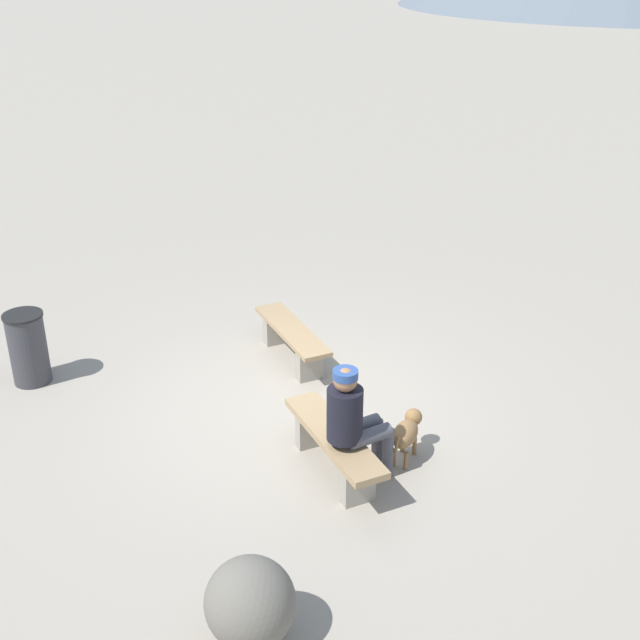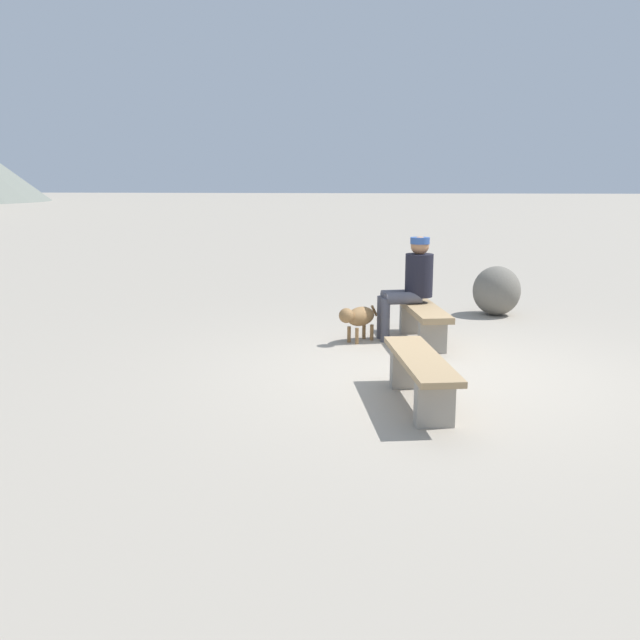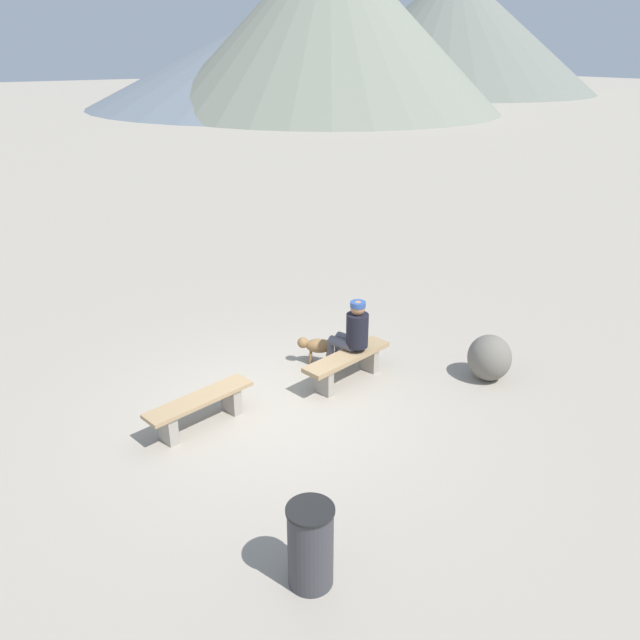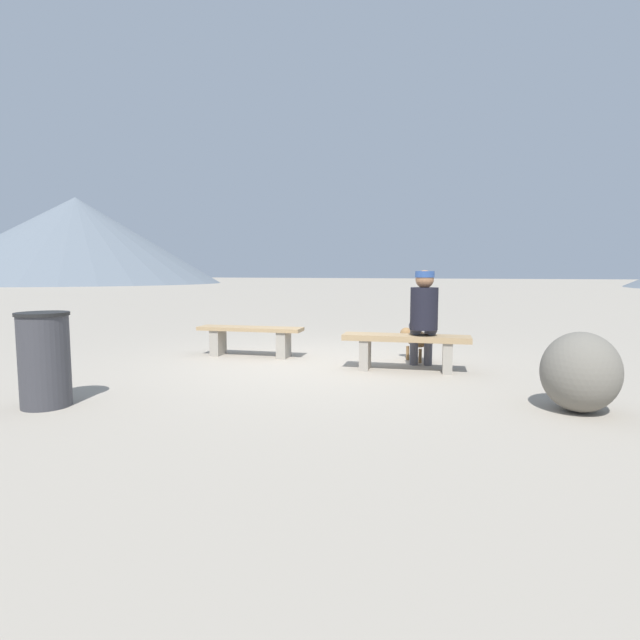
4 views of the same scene
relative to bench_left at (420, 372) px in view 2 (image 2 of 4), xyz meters
name	(u,v)px [view 2 (image 2 of 4)]	position (x,y,z in m)	size (l,w,h in m)	color
ground	(435,374)	(1.12, -0.20, -0.33)	(210.00, 210.00, 0.06)	#9E9384
bench_left	(420,372)	(0.00, 0.00, 0.00)	(1.62, 0.66, 0.44)	gray
bench_right	(422,316)	(2.38, -0.10, 0.03)	(1.63, 0.67, 0.46)	gray
seated_person	(412,280)	(2.57, 0.04, 0.44)	(0.46, 0.68, 1.27)	black
dog	(358,317)	(2.32, 0.68, 0.01)	(0.56, 0.48, 0.45)	olive
boulder	(497,291)	(4.26, -1.24, 0.06)	(0.67, 0.69, 0.72)	#6B665B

